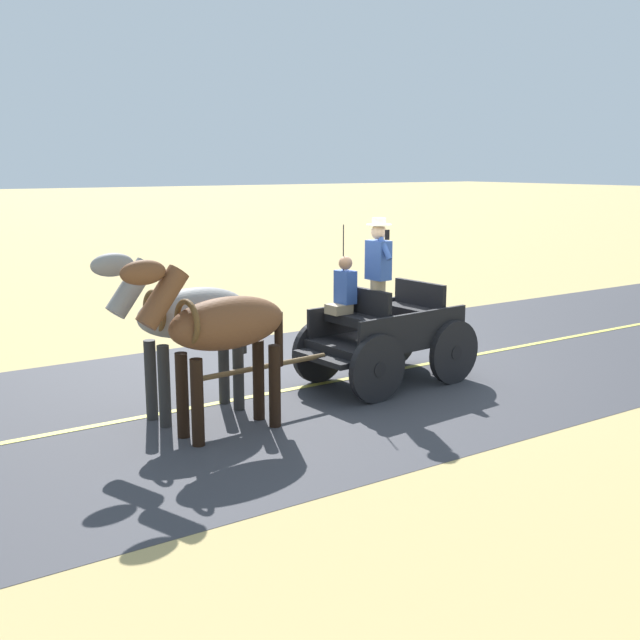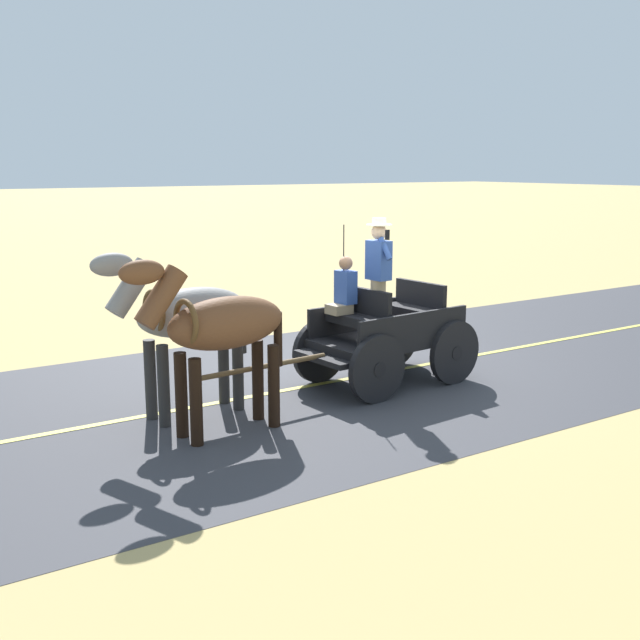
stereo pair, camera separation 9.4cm
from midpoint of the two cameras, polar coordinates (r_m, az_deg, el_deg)
The scene contains 6 objects.
ground_plane at distance 12.02m, azimuth 3.17°, elevation -4.16°, with size 200.00×200.00×0.00m, color tan.
road_surface at distance 12.02m, azimuth 3.17°, elevation -4.14°, with size 6.68×160.00×0.01m, color #38383D.
road_centre_stripe at distance 12.02m, azimuth 3.17°, elevation -4.11°, with size 0.12×160.00×0.00m, color #DBCC4C.
horse_drawn_carriage at distance 11.43m, azimuth 4.46°, elevation -0.79°, with size 1.58×4.52×2.50m.
horse_near_side at distance 9.22m, azimuth -7.74°, elevation -0.59°, with size 0.68×2.14×2.21m.
horse_off_side at distance 9.95m, azimuth -10.21°, elevation 0.22°, with size 0.70×2.14×2.21m.
Camera 1 is at (-9.23, 6.99, 3.24)m, focal length 43.11 mm.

